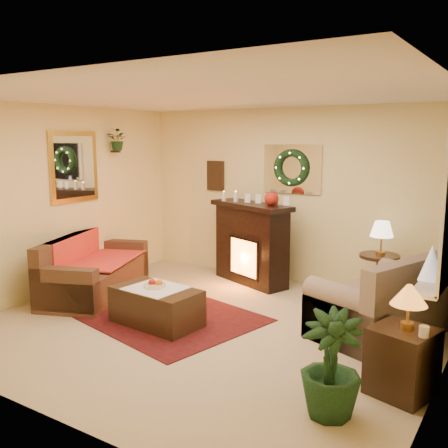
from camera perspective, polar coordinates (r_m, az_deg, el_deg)
The scene contains 27 objects.
floor at distance 5.91m, azimuth -1.85°, elevation -11.56°, with size 5.00×5.00×0.00m, color beige.
ceiling at distance 5.52m, azimuth -2.00°, elevation 14.47°, with size 5.00×5.00×0.00m, color white.
wall_back at distance 7.52m, azimuth 7.77°, elevation 3.20°, with size 5.00×5.00×0.00m, color #EFD88C.
wall_front at distance 3.95m, azimuth -20.64°, elevation -3.25°, with size 5.00×5.00×0.00m, color #EFD88C.
wall_left at distance 7.26m, azimuth -18.49°, elevation 2.55°, with size 4.50×4.50×0.00m, color #EFD88C.
area_rug at distance 6.28m, azimuth -6.93°, elevation -10.24°, with size 2.24×1.68×0.01m, color #481013.
sofa at distance 7.18m, azimuth -14.46°, elevation -4.39°, with size 0.84×1.91×0.82m, color brown.
red_throw at distance 7.29m, azimuth -13.67°, elevation -3.94°, with size 0.80×1.30×0.02m, color #BC3411.
fireplace at distance 7.46m, azimuth 3.12°, elevation -2.62°, with size 1.24×0.39×1.14m, color black.
poinsettia at distance 7.12m, azimuth 5.45°, elevation 2.88°, with size 0.20×0.20×0.20m, color #AB1E13.
mantel_candle_a at distance 7.58m, azimuth -0.02°, elevation 3.03°, with size 0.06×0.06×0.17m, color silver.
mantel_candle_b at distance 7.48m, azimuth 1.34°, elevation 2.94°, with size 0.07×0.07×0.20m, color beige.
mantel_mirror at distance 7.47m, azimuth 7.78°, elevation 6.23°, with size 0.92×0.02×0.72m, color white.
wreath at distance 7.43m, azimuth 7.65°, elevation 6.37°, with size 0.55×0.55×0.11m, color #194719.
wall_art at distance 8.13m, azimuth -0.97°, elevation 5.54°, with size 0.32×0.03×0.48m, color #381E11.
gold_mirror at distance 7.40m, azimuth -16.78°, elevation 6.27°, with size 0.03×0.84×1.00m, color gold.
hanging_plant at distance 7.81m, azimuth -11.99°, elevation 8.25°, with size 0.33×0.28×0.36m, color #194719.
loveseat at distance 5.85m, azimuth 17.60°, elevation -7.88°, with size 0.92×1.58×0.92m, color gray.
window_sill at distance 5.30m, azimuth 23.64°, elevation -5.00°, with size 0.22×1.86×0.04m, color white.
mini_tree at distance 4.86m, azimuth 22.62°, elevation -4.16°, with size 0.22×0.22×0.33m, color white.
side_table_round at distance 6.85m, azimuth 17.21°, elevation -6.12°, with size 0.51×0.51×0.66m, color #3C1D0D.
lamp_cream at distance 6.69m, azimuth 17.55°, elevation -1.62°, with size 0.29×0.29×0.45m, color #FFE7BE.
end_table_square at distance 4.62m, azimuth 19.68°, elevation -14.81°, with size 0.47×0.47×0.58m, color #45251D.
lamp_tiffany at distance 4.44m, azimuth 20.30°, elevation -9.24°, with size 0.30×0.30×0.44m, color #FFA621.
coffee_table at distance 5.93m, azimuth -7.72°, elevation -9.40°, with size 1.04×0.57×0.44m, color black.
fruit_bowl at distance 5.88m, azimuth -7.91°, elevation -7.10°, with size 0.26×0.26×0.06m, color beige.
floor_palm at distance 4.07m, azimuth 12.11°, elevation -15.09°, with size 1.42×1.42×2.53m, color #134315.
Camera 1 is at (3.10, -4.55, 2.14)m, focal length 40.00 mm.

